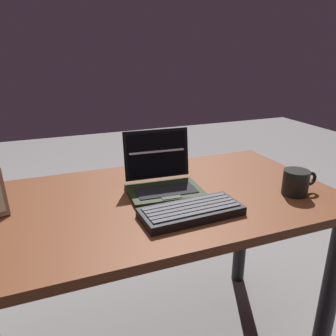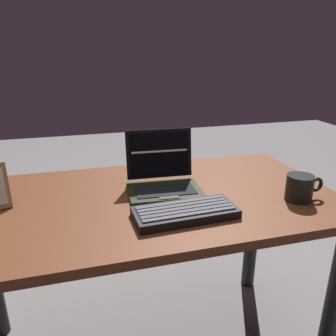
% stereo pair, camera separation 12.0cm
% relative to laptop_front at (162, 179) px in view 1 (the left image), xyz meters
% --- Properties ---
extents(desk, '(1.38, 0.72, 0.74)m').
position_rel_laptop_front_xyz_m(desk, '(-0.08, -0.05, -0.17)').
color(desk, '#4D2512').
rests_on(desk, ground).
extents(laptop_front, '(0.27, 0.22, 0.21)m').
position_rel_laptop_front_xyz_m(laptop_front, '(0.00, 0.00, 0.00)').
color(laptop_front, black).
rests_on(laptop_front, desk).
extents(external_keyboard, '(0.33, 0.15, 0.03)m').
position_rel_laptop_front_xyz_m(external_keyboard, '(0.01, -0.22, -0.03)').
color(external_keyboard, black).
rests_on(external_keyboard, desk).
extents(coffee_mug, '(0.14, 0.09, 0.09)m').
position_rel_laptop_front_xyz_m(coffee_mug, '(0.44, -0.21, 0.00)').
color(coffee_mug, black).
rests_on(coffee_mug, desk).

